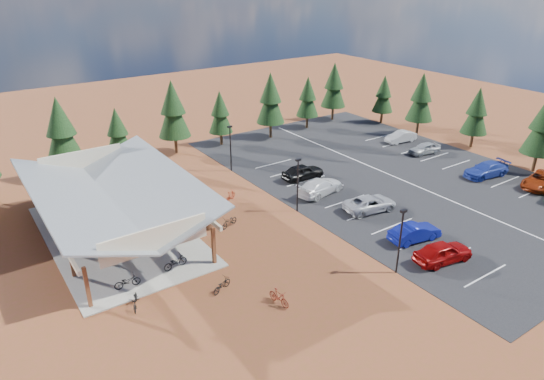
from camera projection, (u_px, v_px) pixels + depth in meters
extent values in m
plane|color=brown|center=(264.00, 236.00, 40.44)|extent=(140.00, 140.00, 0.00)
cube|color=black|center=(391.00, 175.00, 52.22)|extent=(27.00, 44.00, 0.04)
cube|color=gray|center=(118.00, 234.00, 40.51)|extent=(10.60, 18.60, 0.10)
cube|color=#512017|center=(87.00, 287.00, 31.20)|extent=(0.25, 0.25, 3.00)
cube|color=#512017|center=(71.00, 258.00, 34.35)|extent=(0.25, 0.25, 3.00)
cube|color=#512017|center=(57.00, 234.00, 37.50)|extent=(0.25, 0.25, 3.00)
cube|color=#512017|center=(45.00, 213.00, 40.65)|extent=(0.25, 0.25, 3.00)
cube|color=#512017|center=(35.00, 196.00, 43.80)|extent=(0.25, 0.25, 3.00)
cube|color=#512017|center=(214.00, 245.00, 35.94)|extent=(0.25, 0.25, 3.00)
cube|color=#512017|center=(189.00, 223.00, 39.09)|extent=(0.25, 0.25, 3.00)
cube|color=#512017|center=(168.00, 204.00, 42.24)|extent=(0.25, 0.25, 3.00)
cube|color=#512017|center=(150.00, 188.00, 45.39)|extent=(0.25, 0.25, 3.00)
cube|color=#512017|center=(134.00, 174.00, 48.54)|extent=(0.25, 0.25, 3.00)
cube|color=beige|center=(48.00, 218.00, 36.67)|extent=(0.22, 18.00, 0.35)
cube|color=beige|center=(171.00, 187.00, 41.83)|extent=(0.22, 18.00, 0.35)
cube|color=slate|center=(74.00, 200.00, 37.38)|extent=(5.85, 19.40, 2.13)
cube|color=slate|center=(146.00, 183.00, 40.37)|extent=(5.85, 19.40, 2.13)
cube|color=beige|center=(155.00, 240.00, 32.17)|extent=(7.50, 0.15, 1.80)
cube|color=beige|center=(82.00, 160.00, 45.67)|extent=(7.50, 0.15, 1.80)
cylinder|color=black|center=(400.00, 243.00, 34.48)|extent=(0.14, 0.14, 5.00)
cube|color=black|center=(404.00, 211.00, 33.42)|extent=(0.50, 0.25, 0.18)
cylinder|color=black|center=(298.00, 186.00, 43.48)|extent=(0.14, 0.14, 5.00)
cube|color=black|center=(298.00, 160.00, 42.42)|extent=(0.50, 0.25, 0.18)
cylinder|color=black|center=(231.00, 149.00, 52.48)|extent=(0.14, 0.14, 5.00)
cube|color=black|center=(230.00, 127.00, 51.42)|extent=(0.50, 0.25, 0.18)
cylinder|color=#3F2616|center=(208.00, 224.00, 41.29)|extent=(0.60, 0.60, 0.90)
cylinder|color=#3F2616|center=(208.00, 218.00, 42.26)|extent=(0.60, 0.60, 0.90)
cylinder|color=#382314|center=(68.00, 170.00, 50.74)|extent=(0.36, 0.36, 2.18)
cone|color=black|center=(62.00, 137.00, 49.20)|extent=(3.83, 3.83, 5.23)
cone|color=black|center=(58.00, 116.00, 48.30)|extent=(2.96, 2.96, 3.92)
cylinder|color=#382314|center=(121.00, 160.00, 54.16)|extent=(0.36, 0.36, 1.66)
cone|color=black|center=(118.00, 136.00, 52.99)|extent=(2.93, 2.93, 3.99)
cone|color=black|center=(116.00, 121.00, 52.30)|extent=(2.26, 2.26, 3.00)
cylinder|color=#382314|center=(176.00, 145.00, 58.24)|extent=(0.36, 0.36, 2.15)
cone|color=black|center=(173.00, 115.00, 56.73)|extent=(3.79, 3.79, 5.17)
cone|color=black|center=(172.00, 97.00, 55.83)|extent=(2.93, 2.93, 3.88)
cylinder|color=#382314|center=(221.00, 138.00, 61.15)|extent=(0.36, 0.36, 1.68)
cone|color=black|center=(220.00, 116.00, 59.96)|extent=(2.96, 2.96, 4.04)
cone|color=black|center=(220.00, 103.00, 59.27)|extent=(2.29, 2.29, 3.03)
cylinder|color=#382314|center=(271.00, 130.00, 63.70)|extent=(0.36, 0.36, 2.09)
cone|color=black|center=(271.00, 103.00, 62.23)|extent=(3.67, 3.67, 5.00)
cone|color=black|center=(270.00, 87.00, 61.36)|extent=(2.84, 2.84, 3.75)
cylinder|color=#382314|center=(307.00, 122.00, 67.73)|extent=(0.36, 0.36, 1.75)
cone|color=black|center=(308.00, 101.00, 66.50)|extent=(3.08, 3.08, 4.20)
cone|color=black|center=(308.00, 88.00, 65.78)|extent=(2.38, 2.38, 3.15)
cylinder|color=#382314|center=(332.00, 113.00, 71.37)|extent=(0.36, 0.36, 2.03)
cone|color=black|center=(334.00, 90.00, 69.94)|extent=(3.58, 3.58, 4.88)
cone|color=black|center=(334.00, 75.00, 69.10)|extent=(2.76, 2.76, 3.66)
cylinder|color=#382314|center=(535.00, 162.00, 53.10)|extent=(0.36, 0.36, 2.07)
cone|color=black|center=(542.00, 131.00, 51.64)|extent=(3.65, 3.65, 4.97)
cylinder|color=#382314|center=(472.00, 140.00, 60.38)|extent=(0.36, 0.36, 1.83)
cone|color=black|center=(476.00, 116.00, 59.09)|extent=(3.22, 3.22, 4.39)
cone|color=black|center=(479.00, 101.00, 58.33)|extent=(2.49, 2.49, 3.29)
cylinder|color=#382314|center=(417.00, 127.00, 64.98)|extent=(0.36, 0.36, 2.01)
cone|color=black|center=(421.00, 102.00, 63.56)|extent=(3.54, 3.54, 4.83)
cone|color=black|center=(423.00, 87.00, 62.73)|extent=(2.74, 2.74, 3.62)
cylinder|color=#382314|center=(381.00, 117.00, 70.07)|extent=(0.36, 0.36, 1.67)
cone|color=black|center=(383.00, 98.00, 68.90)|extent=(2.93, 2.93, 4.00)
cone|color=black|center=(384.00, 86.00, 68.21)|extent=(2.27, 2.27, 3.00)
imported|color=black|center=(127.00, 281.00, 33.51)|extent=(1.87, 0.83, 0.95)
imported|color=gray|center=(79.00, 244.00, 38.10)|extent=(1.58, 0.83, 0.92)
imported|color=#134A9D|center=(98.00, 235.00, 39.51)|extent=(1.76, 0.96, 0.88)
imported|color=maroon|center=(58.00, 207.00, 44.01)|extent=(1.52, 0.64, 0.88)
imported|color=black|center=(175.00, 262.00, 35.69)|extent=(1.98, 0.89, 1.00)
imported|color=#94959B|center=(151.00, 229.00, 40.30)|extent=(1.57, 0.80, 0.91)
imported|color=#10209F|center=(130.00, 207.00, 44.09)|extent=(1.67, 0.79, 0.84)
imported|color=maroon|center=(103.00, 197.00, 45.86)|extent=(1.64, 0.76, 0.95)
imported|color=black|center=(135.00, 301.00, 31.69)|extent=(1.35, 2.02, 1.01)
imported|color=maroon|center=(279.00, 297.00, 31.93)|extent=(0.76, 1.91, 1.12)
imported|color=black|center=(222.00, 285.00, 33.34)|extent=(1.85, 1.23, 0.92)
imported|color=navy|center=(202.00, 202.00, 45.26)|extent=(1.14, 1.68, 0.84)
imported|color=maroon|center=(230.00, 196.00, 46.26)|extent=(1.80, 1.42, 1.09)
imported|color=black|center=(229.00, 222.00, 41.64)|extent=(2.01, 1.31, 1.00)
imported|color=#890606|center=(443.00, 252.00, 36.50)|extent=(4.98, 2.66, 1.61)
imported|color=navy|center=(415.00, 232.00, 39.36)|extent=(4.67, 2.24, 1.48)
imported|color=#A2A3AA|center=(370.00, 203.00, 44.33)|extent=(5.35, 3.12, 1.40)
imported|color=silver|center=(320.00, 186.00, 47.60)|extent=(5.67, 3.11, 1.56)
imported|color=black|center=(303.00, 172.00, 51.06)|extent=(4.71, 2.05, 1.58)
imported|color=maroon|center=(541.00, 180.00, 49.09)|extent=(5.65, 3.20, 1.49)
imported|color=#233798|center=(486.00, 170.00, 51.66)|extent=(5.50, 2.88, 1.52)
imported|color=#94979B|center=(425.00, 148.00, 58.05)|extent=(4.23, 2.17, 1.38)
imported|color=#B7B7B7|center=(401.00, 137.00, 62.01)|extent=(4.38, 1.90, 1.40)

